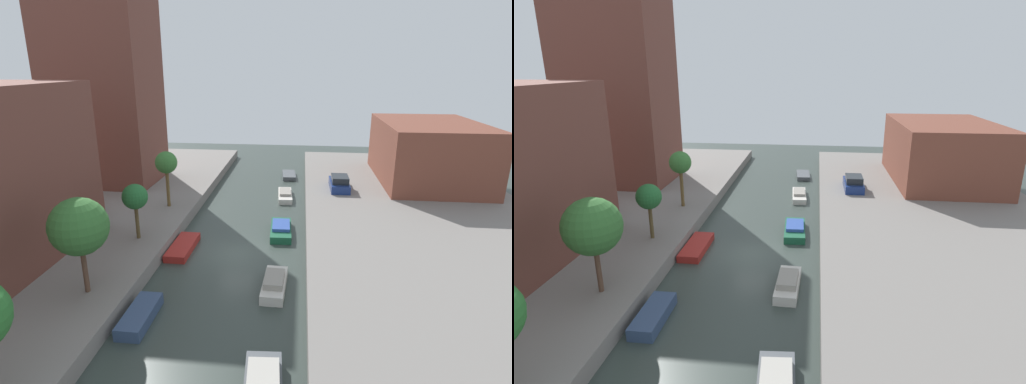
% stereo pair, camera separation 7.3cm
% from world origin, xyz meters
% --- Properties ---
extents(ground_plane, '(84.00, 84.00, 0.00)m').
position_xyz_m(ground_plane, '(0.00, 0.00, 0.00)').
color(ground_plane, '#333D38').
extents(quay_left, '(20.00, 64.00, 1.00)m').
position_xyz_m(quay_left, '(-15.00, 0.00, 0.50)').
color(quay_left, gray).
rests_on(quay_left, ground_plane).
extents(quay_right, '(20.00, 64.00, 1.00)m').
position_xyz_m(quay_right, '(15.00, 0.00, 0.50)').
color(quay_right, gray).
rests_on(quay_right, ground_plane).
extents(apartment_tower_far, '(10.00, 8.19, 21.10)m').
position_xyz_m(apartment_tower_far, '(-16.00, 14.47, 11.55)').
color(apartment_tower_far, brown).
rests_on(apartment_tower_far, quay_left).
extents(low_block_right, '(10.00, 14.86, 6.38)m').
position_xyz_m(low_block_right, '(18.00, 18.27, 4.19)').
color(low_block_right, brown).
rests_on(low_block_right, quay_right).
extents(street_tree_1, '(3.16, 3.16, 5.50)m').
position_xyz_m(street_tree_1, '(-7.27, -7.55, 4.90)').
color(street_tree_1, brown).
rests_on(street_tree_1, quay_left).
extents(street_tree_2, '(1.84, 1.84, 4.10)m').
position_xyz_m(street_tree_2, '(-7.27, -0.20, 4.13)').
color(street_tree_2, brown).
rests_on(street_tree_2, quay_left).
extents(street_tree_3, '(1.94, 1.94, 4.99)m').
position_xyz_m(street_tree_3, '(-7.27, 6.86, 4.93)').
color(street_tree_3, brown).
rests_on(street_tree_3, quay_left).
extents(parked_car, '(1.89, 4.26, 1.45)m').
position_xyz_m(parked_car, '(8.40, 13.80, 1.61)').
color(parked_car, navy).
rests_on(parked_car, quay_right).
extents(moored_boat_left_1, '(1.36, 3.67, 0.67)m').
position_xyz_m(moored_boat_left_1, '(-3.90, -8.54, 0.34)').
color(moored_boat_left_1, '#33476B').
rests_on(moored_boat_left_1, ground_plane).
extents(moored_boat_left_2, '(1.60, 4.39, 0.52)m').
position_xyz_m(moored_boat_left_2, '(-4.08, 0.16, 0.26)').
color(moored_boat_left_2, maroon).
rests_on(moored_boat_left_2, ground_plane).
extents(moored_boat_right_1, '(1.80, 3.13, 0.91)m').
position_xyz_m(moored_boat_right_1, '(3.12, -12.52, 0.40)').
color(moored_boat_right_1, '#4C5156').
rests_on(moored_boat_right_1, ground_plane).
extents(moored_boat_right_2, '(1.49, 3.88, 0.99)m').
position_xyz_m(moored_boat_right_2, '(3.04, -4.58, 0.42)').
color(moored_boat_right_2, beige).
rests_on(moored_boat_right_2, ground_plane).
extents(moored_boat_right_3, '(1.82, 4.35, 0.84)m').
position_xyz_m(moored_boat_right_3, '(2.98, 4.06, 0.36)').
color(moored_boat_right_3, '#195638').
rests_on(moored_boat_right_3, ground_plane).
extents(moored_boat_right_4, '(1.62, 4.43, 0.77)m').
position_xyz_m(moored_boat_right_4, '(2.92, 13.30, 0.33)').
color(moored_boat_right_4, beige).
rests_on(moored_boat_right_4, ground_plane).
extents(moored_boat_right_5, '(1.80, 3.75, 0.48)m').
position_xyz_m(moored_boat_right_5, '(3.03, 21.44, 0.24)').
color(moored_boat_right_5, '#4C5156').
rests_on(moored_boat_right_5, ground_plane).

